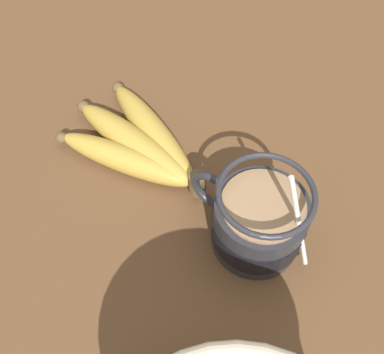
% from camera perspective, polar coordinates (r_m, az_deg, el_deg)
% --- Properties ---
extents(table, '(1.31, 1.31, 0.04)m').
position_cam_1_polar(table, '(0.51, 2.20, -6.43)').
color(table, brown).
rests_on(table, ground).
extents(coffee_mug, '(0.15, 0.10, 0.14)m').
position_cam_1_polar(coffee_mug, '(0.45, 8.74, -5.89)').
color(coffee_mug, '#28282D').
rests_on(coffee_mug, table).
extents(banana_bunch, '(0.21, 0.14, 0.04)m').
position_cam_1_polar(banana_bunch, '(0.54, -7.33, 4.42)').
color(banana_bunch, brown).
rests_on(banana_bunch, table).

